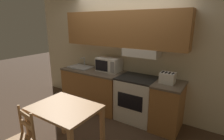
{
  "coord_description": "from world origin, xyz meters",
  "views": [
    {
      "loc": [
        1.81,
        -3.32,
        1.94
      ],
      "look_at": [
        0.05,
        -0.57,
        1.04
      ],
      "focal_mm": 28.0,
      "sensor_mm": 36.0,
      "label": 1
    }
  ],
  "objects_px": {
    "stove_range": "(136,98)",
    "toaster": "(167,78)",
    "microwave": "(109,64)",
    "sink_basin": "(81,67)",
    "dining_table": "(65,115)"
  },
  "relations": [
    {
      "from": "stove_range",
      "to": "dining_table",
      "type": "height_order",
      "value": "stove_range"
    },
    {
      "from": "stove_range",
      "to": "sink_basin",
      "type": "xyz_separation_m",
      "value": [
        -1.48,
        -0.01,
        0.46
      ]
    },
    {
      "from": "sink_basin",
      "to": "microwave",
      "type": "bearing_deg",
      "value": 8.58
    },
    {
      "from": "microwave",
      "to": "toaster",
      "type": "bearing_deg",
      "value": -4.99
    },
    {
      "from": "sink_basin",
      "to": "dining_table",
      "type": "distance_m",
      "value": 1.81
    },
    {
      "from": "stove_range",
      "to": "toaster",
      "type": "xyz_separation_m",
      "value": [
        0.58,
        -0.02,
        0.54
      ]
    },
    {
      "from": "microwave",
      "to": "dining_table",
      "type": "xyz_separation_m",
      "value": [
        0.29,
        -1.58,
        -0.39
      ]
    },
    {
      "from": "toaster",
      "to": "sink_basin",
      "type": "height_order",
      "value": "sink_basin"
    },
    {
      "from": "microwave",
      "to": "toaster",
      "type": "height_order",
      "value": "microwave"
    },
    {
      "from": "microwave",
      "to": "dining_table",
      "type": "bearing_deg",
      "value": -79.6
    },
    {
      "from": "stove_range",
      "to": "microwave",
      "type": "bearing_deg",
      "value": 172.29
    },
    {
      "from": "microwave",
      "to": "stove_range",
      "type": "bearing_deg",
      "value": -7.71
    },
    {
      "from": "microwave",
      "to": "sink_basin",
      "type": "distance_m",
      "value": 0.77
    },
    {
      "from": "stove_range",
      "to": "toaster",
      "type": "distance_m",
      "value": 0.8
    },
    {
      "from": "toaster",
      "to": "dining_table",
      "type": "xyz_separation_m",
      "value": [
        -1.03,
        -1.47,
        -0.34
      ]
    }
  ]
}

